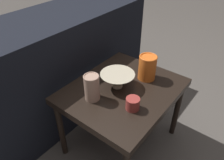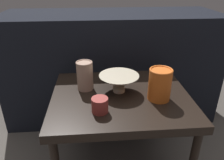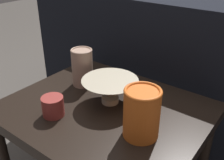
# 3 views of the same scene
# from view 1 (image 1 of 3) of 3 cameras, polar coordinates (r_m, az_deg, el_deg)

# --- Properties ---
(ground_plane) EXTENTS (8.00, 8.00, 0.00)m
(ground_plane) POSITION_cam_1_polar(r_m,az_deg,el_deg) (1.57, 2.35, -15.70)
(ground_plane) COLOR #4C4742
(table) EXTENTS (0.66, 0.55, 0.46)m
(table) POSITION_cam_1_polar(r_m,az_deg,el_deg) (1.27, 2.79, -3.99)
(table) COLOR black
(table) RESTS_ON ground_plane
(couch_backdrop) EXTENTS (1.47, 0.50, 0.75)m
(couch_backdrop) POSITION_cam_1_polar(r_m,az_deg,el_deg) (1.63, -14.14, 3.31)
(couch_backdrop) COLOR black
(couch_backdrop) RESTS_ON ground_plane
(bowl) EXTENTS (0.19, 0.19, 0.09)m
(bowl) POSITION_cam_1_polar(r_m,az_deg,el_deg) (1.22, 1.42, 0.29)
(bowl) COLOR #B2A88E
(bowl) RESTS_ON table
(vase_textured_left) EXTENTS (0.08, 0.08, 0.15)m
(vase_textured_left) POSITION_cam_1_polar(r_m,az_deg,el_deg) (1.13, -5.28, -1.89)
(vase_textured_left) COLOR tan
(vase_textured_left) RESTS_ON table
(vase_colorful_right) EXTENTS (0.11, 0.11, 0.15)m
(vase_colorful_right) POSITION_cam_1_polar(r_m,az_deg,el_deg) (1.29, 9.22, 3.37)
(vase_colorful_right) COLOR orange
(vase_colorful_right) RESTS_ON table
(cup) EXTENTS (0.07, 0.07, 0.07)m
(cup) POSITION_cam_1_polar(r_m,az_deg,el_deg) (1.09, 5.42, -6.17)
(cup) COLOR maroon
(cup) RESTS_ON table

